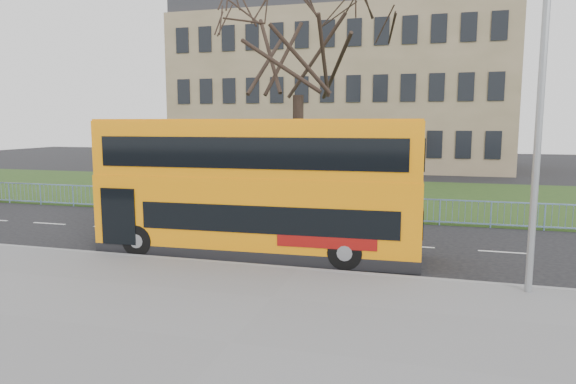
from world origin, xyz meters
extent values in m
plane|color=black|center=(0.00, 0.00, 0.00)|extent=(120.00, 120.00, 0.00)
cube|color=slate|center=(0.00, -6.75, 0.06)|extent=(80.00, 10.50, 0.12)
cube|color=gray|center=(0.00, -1.55, 0.07)|extent=(80.00, 0.20, 0.14)
cube|color=#203C15|center=(0.00, 14.30, 0.04)|extent=(80.00, 15.40, 0.08)
cube|color=#7F6E50|center=(-5.00, 35.00, 7.00)|extent=(30.00, 15.00, 14.00)
cube|color=orange|center=(-1.79, 0.09, 1.32)|extent=(10.40, 2.85, 1.92)
cube|color=orange|center=(-1.79, 0.09, 2.44)|extent=(10.40, 2.85, 0.33)
cube|color=orange|center=(-1.79, 0.09, 3.46)|extent=(10.35, 2.80, 1.72)
cube|color=black|center=(-1.16, -1.12, 1.39)|extent=(7.96, 0.34, 0.84)
cube|color=black|center=(-1.75, -1.13, 3.38)|extent=(9.49, 0.40, 0.93)
cylinder|color=black|center=(-5.44, -1.16, 0.51)|extent=(1.03, 0.31, 1.02)
cylinder|color=black|center=(1.24, -0.91, 0.51)|extent=(1.03, 0.31, 1.02)
cylinder|color=gray|center=(6.00, -2.00, 4.44)|extent=(0.17, 0.17, 8.65)
camera|label=1|loc=(3.56, -15.41, 4.30)|focal=32.00mm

